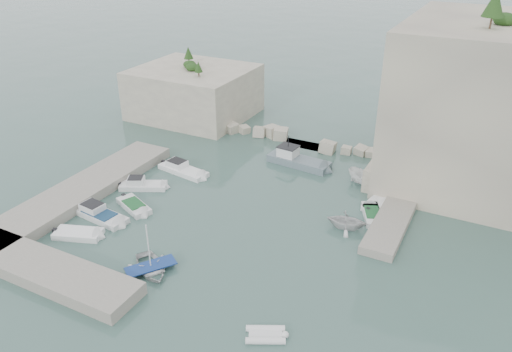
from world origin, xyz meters
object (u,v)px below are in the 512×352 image
at_px(tender_east_b, 372,217).
at_px(work_boat, 299,165).
at_px(motorboat_b, 144,188).
at_px(motorboat_c, 134,208).
at_px(tender_east_c, 379,204).
at_px(inflatable_dinghy, 265,337).
at_px(motorboat_a, 183,173).
at_px(motorboat_d, 100,218).
at_px(rowboat, 151,271).
at_px(motorboat_e, 79,236).
at_px(tender_east_d, 369,186).
at_px(tender_east_a, 346,228).

relative_size(tender_east_b, work_boat, 0.57).
height_order(motorboat_b, motorboat_c, motorboat_b).
distance_m(tender_east_b, tender_east_c, 2.88).
distance_m(inflatable_dinghy, work_boat, 27.84).
relative_size(motorboat_a, motorboat_b, 1.25).
bearing_deg(tender_east_c, motorboat_d, 133.41).
height_order(rowboat, tender_east_c, rowboat).
distance_m(motorboat_b, inflatable_dinghy, 25.25).
xyz_separation_m(motorboat_b, rowboat, (9.72, -11.16, 0.00)).
bearing_deg(motorboat_a, motorboat_e, -85.15).
xyz_separation_m(tender_east_c, tender_east_d, (-1.97, 3.19, 0.00)).
xyz_separation_m(inflatable_dinghy, work_boat, (-8.66, 26.46, 0.00)).
xyz_separation_m(motorboat_c, tender_east_a, (20.16, 6.27, 0.00)).
bearing_deg(work_boat, tender_east_a, -43.25).
height_order(motorboat_d, tender_east_d, tender_east_d).
xyz_separation_m(motorboat_c, inflatable_dinghy, (19.51, -9.57, 0.00)).
bearing_deg(tender_east_a, tender_east_c, -24.37).
relative_size(motorboat_c, inflatable_dinghy, 1.62).
bearing_deg(work_boat, motorboat_a, -138.60).
xyz_separation_m(motorboat_e, rowboat, (9.10, -1.01, 0.00)).
relative_size(motorboat_c, motorboat_d, 0.71).
bearing_deg(rowboat, motorboat_d, 99.95).
bearing_deg(rowboat, tender_east_b, -5.59).
height_order(rowboat, inflatable_dinghy, rowboat).
distance_m(rowboat, tender_east_b, 21.73).
relative_size(motorboat_c, work_boat, 0.59).
xyz_separation_m(tender_east_d, work_boat, (-8.90, 1.48, 0.00)).
xyz_separation_m(motorboat_b, motorboat_e, (0.62, -10.15, 0.00)).
height_order(motorboat_b, tender_east_c, motorboat_b).
bearing_deg(motorboat_d, tender_east_c, 39.58).
distance_m(motorboat_a, inflatable_dinghy, 27.00).
bearing_deg(tender_east_d, tender_east_a, -165.93).
xyz_separation_m(tender_east_a, tender_east_d, (-0.41, 9.14, 0.00)).
bearing_deg(motorboat_c, inflatable_dinghy, -2.42).
relative_size(rowboat, work_boat, 0.55).
xyz_separation_m(tender_east_b, tender_east_c, (-0.07, 2.88, 0.00)).
distance_m(motorboat_e, tender_east_b, 27.86).
distance_m(motorboat_d, rowboat, 10.57).
relative_size(tender_east_a, tender_east_d, 0.73).
relative_size(motorboat_e, tender_east_d, 0.93).
bearing_deg(work_boat, tender_east_d, -3.92).
xyz_separation_m(motorboat_a, inflatable_dinghy, (19.68, -18.48, 0.00)).
xyz_separation_m(motorboat_b, inflatable_dinghy, (21.39, -13.41, 0.00)).
height_order(motorboat_c, tender_east_b, same).
xyz_separation_m(motorboat_d, work_boat, (12.64, 19.83, 0.00)).
height_order(motorboat_a, tender_east_c, motorboat_a).
distance_m(motorboat_e, inflatable_dinghy, 21.03).
height_order(motorboat_d, motorboat_e, motorboat_d).
height_order(motorboat_e, rowboat, rowboat).
relative_size(motorboat_a, tender_east_a, 1.83).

